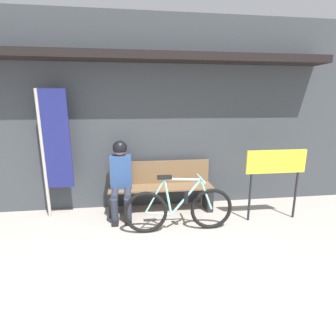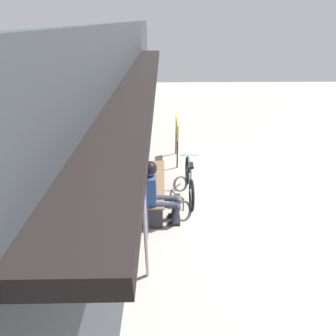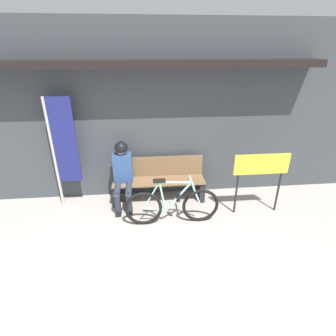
# 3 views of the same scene
# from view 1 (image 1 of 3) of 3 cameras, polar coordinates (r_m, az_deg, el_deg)

# --- Properties ---
(storefront_wall) EXTENTS (12.00, 0.56, 3.20)m
(storefront_wall) POSITION_cam_1_polar(r_m,az_deg,el_deg) (4.54, -9.13, 11.93)
(storefront_wall) COLOR #3D4247
(storefront_wall) RESTS_ON ground_plane
(park_bench_near) EXTENTS (1.73, 0.42, 0.85)m
(park_bench_near) POSITION_cam_1_polar(r_m,az_deg,el_deg) (4.48, -1.57, -4.37)
(park_bench_near) COLOR brown
(park_bench_near) RESTS_ON ground_plane
(bicycle) EXTENTS (1.58, 0.40, 0.84)m
(bicycle) POSITION_cam_1_polar(r_m,az_deg,el_deg) (3.80, 2.45, -8.83)
(bicycle) COLOR black
(bicycle) RESTS_ON ground_plane
(person_seated) EXTENTS (0.34, 0.65, 1.24)m
(person_seated) POSITION_cam_1_polar(r_m,az_deg,el_deg) (4.26, -10.24, -1.31)
(person_seated) COLOR #2D3342
(person_seated) RESTS_ON ground_plane
(banner_pole) EXTENTS (0.45, 0.05, 2.02)m
(banner_pole) POSITION_cam_1_polar(r_m,az_deg,el_deg) (4.43, -23.80, 4.66)
(banner_pole) COLOR #B7B2A8
(banner_pole) RESTS_ON ground_plane
(signboard) EXTENTS (0.96, 0.04, 1.12)m
(signboard) POSITION_cam_1_polar(r_m,az_deg,el_deg) (4.35, 22.41, 0.14)
(signboard) COLOR #232326
(signboard) RESTS_ON ground_plane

